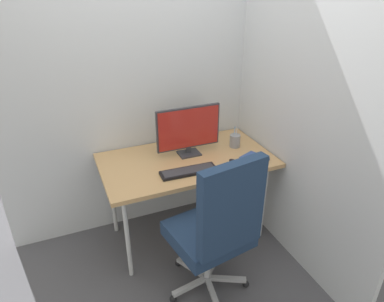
{
  "coord_description": "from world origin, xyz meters",
  "views": [
    {
      "loc": [
        -0.88,
        -2.21,
        2.04
      ],
      "look_at": [
        0.01,
        -0.07,
        0.85
      ],
      "focal_mm": 32.17,
      "sensor_mm": 36.0,
      "label": 1
    }
  ],
  "objects_px": {
    "monitor": "(188,129)",
    "mouse": "(234,162)",
    "office_chair": "(217,227)",
    "notebook": "(254,159)",
    "keyboard": "(189,171)",
    "pen_holder": "(235,141)"
  },
  "relations": [
    {
      "from": "keyboard",
      "to": "notebook",
      "type": "bearing_deg",
      "value": -2.12
    },
    {
      "from": "office_chair",
      "to": "pen_holder",
      "type": "distance_m",
      "value": 0.91
    },
    {
      "from": "office_chair",
      "to": "keyboard",
      "type": "xyz_separation_m",
      "value": [
        0.0,
        0.48,
        0.16
      ]
    },
    {
      "from": "office_chair",
      "to": "mouse",
      "type": "distance_m",
      "value": 0.61
    },
    {
      "from": "pen_holder",
      "to": "notebook",
      "type": "distance_m",
      "value": 0.27
    },
    {
      "from": "notebook",
      "to": "pen_holder",
      "type": "bearing_deg",
      "value": 73.77
    },
    {
      "from": "office_chair",
      "to": "notebook",
      "type": "distance_m",
      "value": 0.73
    },
    {
      "from": "pen_holder",
      "to": "notebook",
      "type": "height_order",
      "value": "pen_holder"
    },
    {
      "from": "monitor",
      "to": "notebook",
      "type": "height_order",
      "value": "monitor"
    },
    {
      "from": "keyboard",
      "to": "pen_holder",
      "type": "bearing_deg",
      "value": 25.24
    },
    {
      "from": "keyboard",
      "to": "mouse",
      "type": "relative_size",
      "value": 4.16
    },
    {
      "from": "keyboard",
      "to": "monitor",
      "type": "bearing_deg",
      "value": 67.76
    },
    {
      "from": "monitor",
      "to": "mouse",
      "type": "xyz_separation_m",
      "value": [
        0.25,
        -0.3,
        -0.2
      ]
    },
    {
      "from": "monitor",
      "to": "mouse",
      "type": "height_order",
      "value": "monitor"
    },
    {
      "from": "office_chair",
      "to": "monitor",
      "type": "xyz_separation_m",
      "value": [
        0.11,
        0.75,
        0.36
      ]
    },
    {
      "from": "mouse",
      "to": "pen_holder",
      "type": "bearing_deg",
      "value": 49.93
    },
    {
      "from": "office_chair",
      "to": "pen_holder",
      "type": "bearing_deg",
      "value": 54.14
    },
    {
      "from": "office_chair",
      "to": "notebook",
      "type": "xyz_separation_m",
      "value": [
        0.55,
        0.46,
        0.16
      ]
    },
    {
      "from": "keyboard",
      "to": "mouse",
      "type": "distance_m",
      "value": 0.37
    },
    {
      "from": "pen_holder",
      "to": "notebook",
      "type": "relative_size",
      "value": 1.06
    },
    {
      "from": "monitor",
      "to": "mouse",
      "type": "bearing_deg",
      "value": -49.31
    },
    {
      "from": "office_chair",
      "to": "mouse",
      "type": "xyz_separation_m",
      "value": [
        0.37,
        0.46,
        0.16
      ]
    }
  ]
}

